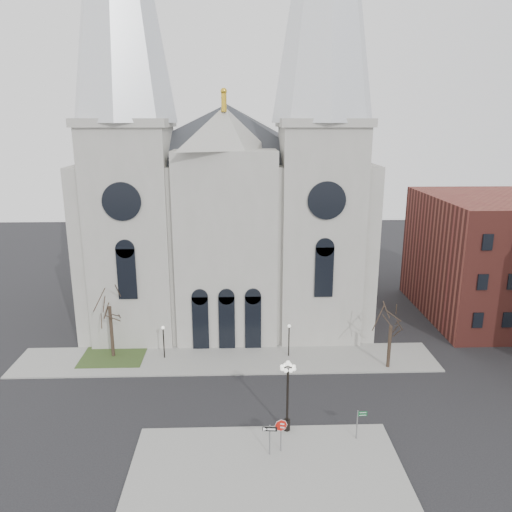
{
  "coord_description": "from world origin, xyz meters",
  "views": [
    {
      "loc": [
        1.4,
        -32.55,
        22.19
      ],
      "look_at": [
        2.72,
        8.0,
        11.16
      ],
      "focal_mm": 35.0,
      "sensor_mm": 36.0,
      "label": 1
    }
  ],
  "objects_px": {
    "stop_sign": "(281,428)",
    "globe_lamp": "(288,387)",
    "street_name_sign": "(358,422)",
    "one_way_sign": "(270,435)"
  },
  "relations": [
    {
      "from": "stop_sign",
      "to": "globe_lamp",
      "type": "bearing_deg",
      "value": 89.33
    },
    {
      "from": "stop_sign",
      "to": "street_name_sign",
      "type": "height_order",
      "value": "stop_sign"
    },
    {
      "from": "stop_sign",
      "to": "globe_lamp",
      "type": "xyz_separation_m",
      "value": [
        0.65,
        2.4,
        1.76
      ]
    },
    {
      "from": "stop_sign",
      "to": "street_name_sign",
      "type": "relative_size",
      "value": 1.09
    },
    {
      "from": "one_way_sign",
      "to": "street_name_sign",
      "type": "height_order",
      "value": "one_way_sign"
    },
    {
      "from": "stop_sign",
      "to": "street_name_sign",
      "type": "bearing_deg",
      "value": 26.76
    },
    {
      "from": "stop_sign",
      "to": "globe_lamp",
      "type": "relative_size",
      "value": 0.44
    },
    {
      "from": "stop_sign",
      "to": "one_way_sign",
      "type": "relative_size",
      "value": 1.09
    },
    {
      "from": "globe_lamp",
      "to": "stop_sign",
      "type": "bearing_deg",
      "value": -105.18
    },
    {
      "from": "globe_lamp",
      "to": "street_name_sign",
      "type": "xyz_separation_m",
      "value": [
        4.98,
        -1.18,
        -2.19
      ]
    }
  ]
}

